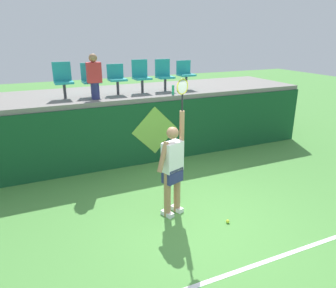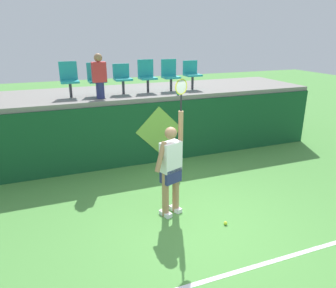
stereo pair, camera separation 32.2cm
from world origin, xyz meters
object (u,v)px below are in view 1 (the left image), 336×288
at_px(stadium_chair_2, 117,77).
at_px(tennis_player, 173,166).
at_px(tennis_ball, 228,221).
at_px(stadium_chair_1, 91,78).
at_px(stadium_chair_5, 185,73).
at_px(stadium_chair_0, 63,79).
at_px(stadium_chair_4, 164,74).
at_px(stadium_chair_3, 141,75).
at_px(water_bottle, 173,90).
at_px(spectator_0, 94,76).

bearing_deg(stadium_chair_2, tennis_player, -89.40).
height_order(tennis_ball, stadium_chair_1, stadium_chair_1).
height_order(stadium_chair_1, stadium_chair_5, stadium_chair_1).
relative_size(stadium_chair_0, stadium_chair_2, 1.13).
relative_size(tennis_ball, stadium_chair_1, 0.08).
distance_m(stadium_chair_0, stadium_chair_4, 2.72).
distance_m(tennis_player, stadium_chair_0, 3.91).
xyz_separation_m(tennis_player, stadium_chair_2, (-0.04, 3.43, 1.21)).
height_order(tennis_player, stadium_chair_3, stadium_chair_3).
relative_size(tennis_player, stadium_chair_3, 2.94).
relative_size(water_bottle, spectator_0, 0.23).
bearing_deg(stadium_chair_5, stadium_chair_2, -179.99).
distance_m(stadium_chair_2, stadium_chair_4, 1.37).
bearing_deg(spectator_0, stadium_chair_4, 12.61).
bearing_deg(tennis_ball, water_bottle, 81.91).
bearing_deg(stadium_chair_0, stadium_chair_5, -0.17).
bearing_deg(stadium_chair_3, stadium_chair_0, -179.98).
bearing_deg(tennis_ball, stadium_chair_4, 82.48).
bearing_deg(stadium_chair_1, stadium_chair_3, 0.12).
bearing_deg(water_bottle, stadium_chair_3, 130.08).
height_order(stadium_chair_3, stadium_chair_4, stadium_chair_3).
bearing_deg(stadium_chair_2, spectator_0, -146.51).
xyz_separation_m(stadium_chair_0, spectator_0, (0.68, -0.46, 0.09)).
distance_m(stadium_chair_2, stadium_chair_5, 2.03).
bearing_deg(stadium_chair_5, tennis_ball, -106.25).
height_order(stadium_chair_0, stadium_chair_4, stadium_chair_0).
height_order(water_bottle, stadium_chair_0, stadium_chair_0).
bearing_deg(stadium_chair_2, stadium_chair_0, 179.56).
height_order(stadium_chair_0, stadium_chair_3, stadium_chair_0).
bearing_deg(stadium_chair_3, water_bottle, -49.92).
xyz_separation_m(stadium_chair_1, spectator_0, (-0.00, -0.45, 0.11)).
distance_m(stadium_chair_1, stadium_chair_2, 0.67).
height_order(stadium_chair_2, stadium_chair_5, stadium_chair_5).
bearing_deg(stadium_chair_5, spectator_0, -170.62).
distance_m(water_bottle, stadium_chair_0, 2.78).
bearing_deg(spectator_0, stadium_chair_5, 9.38).
relative_size(stadium_chair_3, stadium_chair_5, 1.08).
bearing_deg(stadium_chair_4, stadium_chair_5, -0.90).
bearing_deg(stadium_chair_2, stadium_chair_1, 179.32).
distance_m(water_bottle, stadium_chair_3, 1.02).
relative_size(tennis_ball, stadium_chair_2, 0.09).
relative_size(water_bottle, stadium_chair_0, 0.29).
xyz_separation_m(tennis_ball, stadium_chair_1, (-1.49, 4.16, 2.16)).
bearing_deg(stadium_chair_4, stadium_chair_0, -179.99).
bearing_deg(water_bottle, spectator_0, 172.01).
distance_m(tennis_ball, spectator_0, 4.60).
distance_m(stadium_chair_4, stadium_chair_5, 0.66).
xyz_separation_m(tennis_ball, stadium_chair_4, (0.55, 4.17, 2.18)).
distance_m(tennis_player, stadium_chair_2, 3.63).
relative_size(stadium_chair_4, stadium_chair_5, 1.07).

